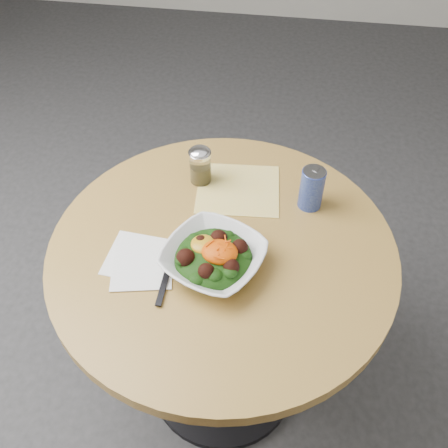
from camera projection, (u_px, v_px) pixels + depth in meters
The scene contains 8 objects.
ground at pixel (223, 377), 1.83m from camera, with size 6.00×6.00×0.00m, color #2E2D30.
table at pixel (223, 290), 1.43m from camera, with size 0.90×0.90×0.75m.
cloth_napkin at pixel (238, 189), 1.43m from camera, with size 0.23×0.21×0.00m, color #E5B50C.
paper_napkins at pixel (140, 261), 1.25m from camera, with size 0.19×0.20×0.00m.
salad_bowl at pixel (214, 257), 1.22m from camera, with size 0.31×0.31×0.09m.
fork at pixel (170, 267), 1.23m from camera, with size 0.03×0.22×0.00m.
spice_shaker at pixel (200, 165), 1.41m from camera, with size 0.06×0.06×0.12m.
beverage_can at pixel (312, 188), 1.34m from camera, with size 0.07×0.07×0.13m.
Camera 1 is at (0.13, -0.82, 1.73)m, focal length 40.00 mm.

